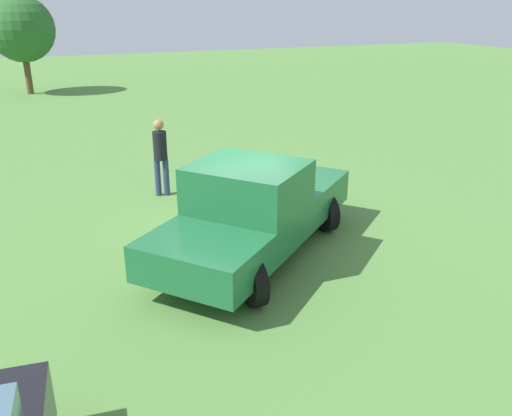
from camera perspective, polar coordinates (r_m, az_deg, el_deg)
ground_plane at (r=10.53m, az=-1.39°, el=-3.46°), size 80.00×80.00×0.00m
pickup_truck at (r=9.54m, az=-0.35°, el=-0.11°), size 4.65×5.02×1.80m
person_bystander at (r=12.84m, az=-10.08°, el=5.78°), size 0.40×0.40×1.83m
tree_back_right at (r=29.37m, az=-23.59°, el=16.97°), size 3.13×3.13×4.65m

